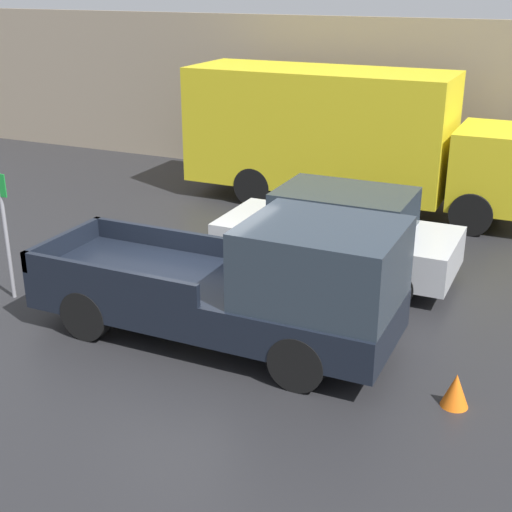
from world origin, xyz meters
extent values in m
plane|color=#232326|center=(0.00, 0.00, 0.00)|extent=(60.00, 60.00, 0.00)
cube|color=gray|center=(0.00, 9.79, 2.18)|extent=(28.00, 0.15, 4.36)
cube|color=black|center=(0.77, -0.35, 0.67)|extent=(5.73, 1.97, 0.61)
cube|color=#28333D|center=(2.55, -0.35, 1.55)|extent=(2.18, 1.85, 1.15)
cube|color=black|center=(-0.52, 0.58, 1.15)|extent=(3.15, 0.10, 0.34)
cube|color=black|center=(-0.52, -1.29, 1.15)|extent=(3.15, 0.10, 0.34)
cube|color=black|center=(-2.04, -0.35, 1.15)|extent=(0.10, 1.97, 0.34)
cylinder|color=black|center=(2.55, 0.51, 0.41)|extent=(0.82, 0.26, 0.82)
cylinder|color=black|center=(2.55, -1.22, 0.41)|extent=(0.82, 0.26, 0.82)
cylinder|color=black|center=(-1.01, 0.51, 0.41)|extent=(0.82, 0.26, 0.82)
cylinder|color=black|center=(-1.01, -1.22, 0.41)|extent=(0.82, 0.26, 0.82)
cube|color=#B7BABF|center=(1.69, 2.90, 0.63)|extent=(4.46, 1.91, 0.69)
cube|color=#28333D|center=(1.83, 2.90, 1.33)|extent=(2.45, 1.68, 0.69)
cylinder|color=black|center=(3.08, 3.76, 0.34)|extent=(0.67, 0.22, 0.67)
cylinder|color=black|center=(3.08, 2.04, 0.34)|extent=(0.67, 0.22, 0.67)
cylinder|color=black|center=(0.31, 3.76, 0.34)|extent=(0.67, 0.22, 0.67)
cylinder|color=black|center=(0.31, 2.04, 0.34)|extent=(0.67, 0.22, 0.67)
cube|color=gold|center=(4.00, 7.31, 1.32)|extent=(1.86, 2.20, 1.74)
cube|color=gold|center=(-0.31, 7.31, 1.86)|extent=(6.42, 2.32, 2.82)
cylinder|color=black|center=(3.66, 8.34, 0.48)|extent=(0.95, 0.30, 0.95)
cylinder|color=black|center=(3.66, 6.29, 0.48)|extent=(0.95, 0.30, 0.95)
cylinder|color=black|center=(-1.62, 8.34, 0.48)|extent=(0.95, 0.30, 0.95)
cylinder|color=black|center=(-1.62, 6.29, 0.48)|extent=(0.95, 0.30, 0.95)
cylinder|color=gray|center=(-3.16, -0.51, 1.19)|extent=(0.07, 0.07, 2.37)
cone|color=orange|center=(4.60, -0.75, 0.24)|extent=(0.37, 0.37, 0.48)
camera|label=1|loc=(5.60, -9.21, 5.33)|focal=50.00mm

